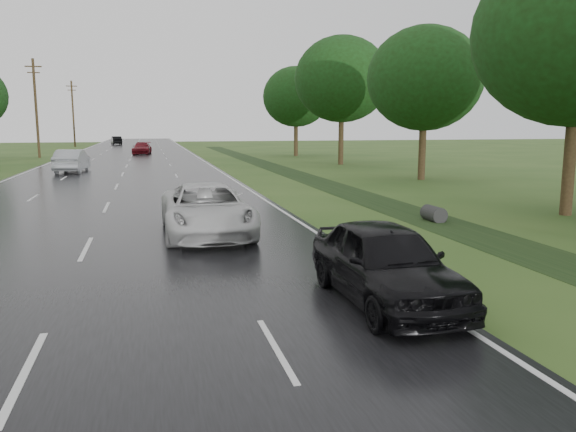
# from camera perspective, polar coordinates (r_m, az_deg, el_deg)

# --- Properties ---
(ground) EXTENTS (220.00, 220.00, 0.00)m
(ground) POSITION_cam_1_polar(r_m,az_deg,el_deg) (8.69, -25.17, -14.51)
(ground) COLOR #2F4F1C
(ground) RESTS_ON ground
(road) EXTENTS (14.00, 180.00, 0.04)m
(road) POSITION_cam_1_polar(r_m,az_deg,el_deg) (52.95, -15.88, 5.27)
(road) COLOR black
(road) RESTS_ON ground
(edge_stripe_east) EXTENTS (0.12, 180.00, 0.01)m
(edge_stripe_east) POSITION_cam_1_polar(r_m,az_deg,el_deg) (53.15, -8.56, 5.56)
(edge_stripe_east) COLOR silver
(edge_stripe_east) RESTS_ON road
(edge_stripe_west) EXTENTS (0.12, 180.00, 0.01)m
(edge_stripe_west) POSITION_cam_1_polar(r_m,az_deg,el_deg) (53.59, -23.14, 4.95)
(edge_stripe_west) COLOR silver
(edge_stripe_west) RESTS_ON road
(center_line) EXTENTS (0.12, 180.00, 0.01)m
(center_line) POSITION_cam_1_polar(r_m,az_deg,el_deg) (52.95, -15.88, 5.29)
(center_line) COLOR silver
(center_line) RESTS_ON road
(drainage_ditch) EXTENTS (2.20, 120.00, 0.56)m
(drainage_ditch) POSITION_cam_1_polar(r_m,az_deg,el_deg) (28.45, 6.20, 2.46)
(drainage_ditch) COLOR black
(drainage_ditch) RESTS_ON ground
(utility_pole_far) EXTENTS (1.60, 0.26, 10.00)m
(utility_pole_far) POSITION_cam_1_polar(r_m,az_deg,el_deg) (63.78, -24.23, 10.09)
(utility_pole_far) COLOR #332314
(utility_pole_far) RESTS_ON ground
(utility_pole_distant) EXTENTS (1.60, 0.26, 10.00)m
(utility_pole_distant) POSITION_cam_1_polar(r_m,az_deg,el_deg) (93.47, -21.00, 9.76)
(utility_pole_distant) COLOR #332314
(utility_pole_distant) RESTS_ON ground
(tree_east_c) EXTENTS (7.00, 7.00, 9.29)m
(tree_east_c) POSITION_cam_1_polar(r_m,az_deg,el_deg) (35.92, 13.74, 13.40)
(tree_east_c) COLOR #332314
(tree_east_c) RESTS_ON ground
(tree_east_d) EXTENTS (8.00, 8.00, 10.76)m
(tree_east_d) POSITION_cam_1_polar(r_m,az_deg,el_deg) (48.69, 5.50, 13.66)
(tree_east_d) COLOR #332314
(tree_east_d) RESTS_ON ground
(tree_east_f) EXTENTS (7.20, 7.20, 9.62)m
(tree_east_f) POSITION_cam_1_polar(r_m,az_deg,el_deg) (61.93, 0.82, 12.02)
(tree_east_f) COLOR #332314
(tree_east_f) RESTS_ON ground
(white_pickup) EXTENTS (2.57, 5.58, 1.55)m
(white_pickup) POSITION_cam_1_polar(r_m,az_deg,el_deg) (17.25, -8.28, 0.63)
(white_pickup) COLOR silver
(white_pickup) RESTS_ON road
(dark_sedan) EXTENTS (1.86, 4.54, 1.54)m
(dark_sedan) POSITION_cam_1_polar(r_m,az_deg,el_deg) (10.74, 9.87, -4.68)
(dark_sedan) COLOR black
(dark_sedan) RESTS_ON road
(silver_sedan) EXTENTS (2.07, 5.02, 1.62)m
(silver_sedan) POSITION_cam_1_polar(r_m,az_deg,el_deg) (42.85, -21.10, 5.26)
(silver_sedan) COLOR #9C9FA4
(silver_sedan) RESTS_ON road
(far_car_red) EXTENTS (2.37, 4.86, 1.36)m
(far_car_red) POSITION_cam_1_polar(r_m,az_deg,el_deg) (67.22, -14.61, 6.69)
(far_car_red) COLOR maroon
(far_car_red) RESTS_ON road
(far_car_dark) EXTENTS (2.14, 4.45, 1.41)m
(far_car_dark) POSITION_cam_1_polar(r_m,az_deg,el_deg) (100.43, -17.04, 7.35)
(far_car_dark) COLOR black
(far_car_dark) RESTS_ON road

